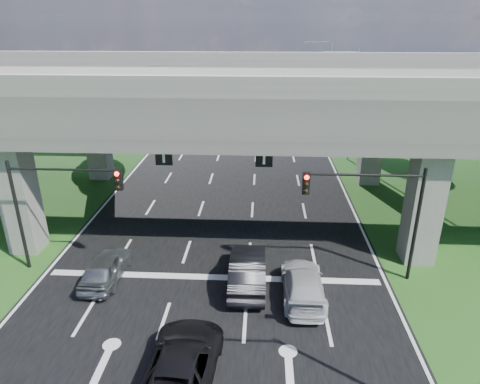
# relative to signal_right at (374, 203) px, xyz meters

# --- Properties ---
(ground) EXTENTS (160.00, 160.00, 0.00)m
(ground) POSITION_rel_signal_right_xyz_m (-7.82, -3.94, -4.19)
(ground) COLOR #244F19
(ground) RESTS_ON ground
(road) EXTENTS (18.00, 120.00, 0.03)m
(road) POSITION_rel_signal_right_xyz_m (-7.82, 6.06, -4.17)
(road) COLOR black
(road) RESTS_ON ground
(overpass) EXTENTS (80.00, 15.00, 10.00)m
(overpass) POSITION_rel_signal_right_xyz_m (-7.82, 8.06, 3.73)
(overpass) COLOR #383633
(overpass) RESTS_ON ground
(warehouse) EXTENTS (20.00, 10.00, 4.00)m
(warehouse) POSITION_rel_signal_right_xyz_m (-33.82, 31.06, -2.19)
(warehouse) COLOR #9E9E99
(warehouse) RESTS_ON ground
(signal_right) EXTENTS (5.76, 0.54, 6.00)m
(signal_right) POSITION_rel_signal_right_xyz_m (0.00, 0.00, 0.00)
(signal_right) COLOR black
(signal_right) RESTS_ON ground
(signal_left) EXTENTS (5.76, 0.54, 6.00)m
(signal_left) POSITION_rel_signal_right_xyz_m (-15.65, 0.00, 0.00)
(signal_left) COLOR black
(signal_left) RESTS_ON ground
(streetlight_far) EXTENTS (3.38, 0.25, 10.00)m
(streetlight_far) POSITION_rel_signal_right_xyz_m (2.27, 20.06, 1.66)
(streetlight_far) COLOR gray
(streetlight_far) RESTS_ON ground
(streetlight_beyond) EXTENTS (3.38, 0.25, 10.00)m
(streetlight_beyond) POSITION_rel_signal_right_xyz_m (2.27, 36.06, 1.66)
(streetlight_beyond) COLOR gray
(streetlight_beyond) RESTS_ON ground
(tree_left_near) EXTENTS (4.50, 4.50, 7.80)m
(tree_left_near) POSITION_rel_signal_right_xyz_m (-21.78, 22.06, 0.63)
(tree_left_near) COLOR black
(tree_left_near) RESTS_ON ground
(tree_left_mid) EXTENTS (3.91, 3.90, 6.76)m
(tree_left_mid) POSITION_rel_signal_right_xyz_m (-24.78, 30.06, -0.01)
(tree_left_mid) COLOR black
(tree_left_mid) RESTS_ON ground
(tree_left_far) EXTENTS (4.80, 4.80, 8.32)m
(tree_left_far) POSITION_rel_signal_right_xyz_m (-20.78, 38.06, 0.95)
(tree_left_far) COLOR black
(tree_left_far) RESTS_ON ground
(tree_right_near) EXTENTS (4.20, 4.20, 7.28)m
(tree_right_near) POSITION_rel_signal_right_xyz_m (5.22, 24.06, 0.31)
(tree_right_near) COLOR black
(tree_right_near) RESTS_ON ground
(tree_right_mid) EXTENTS (3.91, 3.90, 6.76)m
(tree_right_mid) POSITION_rel_signal_right_xyz_m (8.22, 32.06, -0.01)
(tree_right_mid) COLOR black
(tree_right_mid) RESTS_ON ground
(tree_right_far) EXTENTS (4.50, 4.50, 7.80)m
(tree_right_far) POSITION_rel_signal_right_xyz_m (4.22, 40.06, 0.63)
(tree_right_far) COLOR black
(tree_right_far) RESTS_ON ground
(car_silver) EXTENTS (1.76, 4.22, 1.43)m
(car_silver) POSITION_rel_signal_right_xyz_m (-13.21, -0.94, -3.44)
(car_silver) COLOR gray
(car_silver) RESTS_ON road
(car_dark) EXTENTS (1.79, 5.01, 1.64)m
(car_dark) POSITION_rel_signal_right_xyz_m (-6.02, -0.94, -3.34)
(car_dark) COLOR black
(car_dark) RESTS_ON road
(car_white) EXTENTS (1.99, 4.82, 1.40)m
(car_white) POSITION_rel_signal_right_xyz_m (-3.37, -1.85, -3.46)
(car_white) COLOR #B3B3B3
(car_white) RESTS_ON road
(car_trailing) EXTENTS (2.80, 5.57, 1.51)m
(car_trailing) POSITION_rel_signal_right_xyz_m (-8.18, -7.27, -3.40)
(car_trailing) COLOR black
(car_trailing) RESTS_ON road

